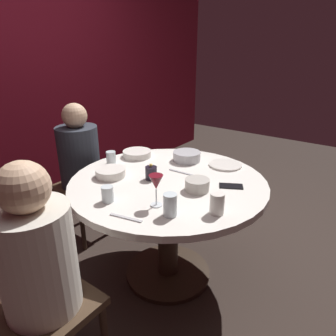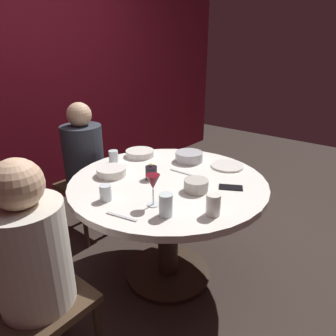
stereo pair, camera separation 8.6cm
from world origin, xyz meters
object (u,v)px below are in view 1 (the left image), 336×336
bowl_serving_large (187,156)px  dinner_plate (225,165)px  bowl_small_white (137,154)px  cup_by_right_diner (108,194)px  cup_center_front (111,158)px  wine_glass (156,184)px  cell_phone (231,186)px  candle_holder (151,173)px  cup_near_candle (170,205)px  bowl_sauce_side (197,185)px  seated_diner_left (37,260)px  dining_table (168,203)px  seated_diner_back (79,157)px  cup_by_left_diner (217,203)px  bowl_salad_center (111,173)px

bowl_serving_large → dinner_plate: bearing=-74.8°
bowl_serving_large → bowl_small_white: bearing=112.9°
cup_by_right_diner → cup_center_front: 0.58m
wine_glass → cup_by_right_diner: wine_glass is taller
cell_phone → wine_glass: bearing=-55.0°
candle_holder → bowl_serving_large: (0.42, 0.00, -0.01)m
candle_holder → cup_near_candle: bearing=-128.9°
bowl_sauce_side → cup_center_front: (0.01, 0.72, 0.01)m
candle_holder → cup_near_candle: (-0.29, -0.36, 0.02)m
seated_diner_left → bowl_small_white: seated_diner_left is taller
dining_table → candle_holder: (-0.06, 0.09, 0.21)m
seated_diner_back → candle_holder: seated_diner_back is taller
candle_holder → wine_glass: wine_glass is taller
cell_phone → cup_by_left_diner: bearing=-15.8°
candle_holder → cup_by_right_diner: candle_holder is taller
cup_by_right_diner → wine_glass: bearing=-63.5°
wine_glass → bowl_serving_large: size_ratio=0.87×
bowl_serving_large → cup_center_front: bearing=132.8°
bowl_serving_large → bowl_sauce_side: same height
wine_glass → cup_by_right_diner: bearing=116.5°
seated_diner_left → cup_by_right_diner: (0.49, 0.09, 0.08)m
dining_table → candle_holder: size_ratio=11.77×
candle_holder → bowl_small_white: 0.44m
seated_diner_left → cell_phone: seated_diner_left is taller
candle_holder → cup_by_left_diner: (-0.13, -0.54, 0.01)m
dining_table → dinner_plate: size_ratio=5.45×
dinner_plate → cup_by_right_diner: cup_by_right_diner is taller
dinner_plate → bowl_serving_large: bearing=105.2°
cup_by_left_diner → cup_center_front: cup_by_left_diner is taller
cup_center_front → cup_by_left_diner: bearing=-100.6°
dinner_plate → dining_table: bearing=156.8°
dinner_plate → bowl_salad_center: (-0.61, 0.52, 0.02)m
bowl_serving_large → bowl_sauce_side: (-0.38, -0.32, 0.00)m
wine_glass → cup_near_candle: size_ratio=1.49×
bowl_salad_center → cup_near_candle: 0.62m
wine_glass → cup_by_left_diner: size_ratio=1.56×
seated_diner_back → bowl_salad_center: bearing=-18.0°
seated_diner_left → bowl_sauce_side: seated_diner_left is taller
seated_diner_left → dinner_plate: 1.37m
seated_diner_left → cup_near_candle: bearing=-25.1°
seated_diner_back → bowl_small_white: (0.21, -0.44, 0.06)m
dinner_plate → cup_near_candle: size_ratio=1.94×
dinner_plate → cup_by_right_diner: 0.91m
cup_center_front → dinner_plate: bearing=-56.6°
seated_diner_left → bowl_salad_center: 0.81m
bowl_small_white → cup_near_candle: size_ratio=1.83×
bowl_salad_center → cup_by_left_diner: 0.78m
wine_glass → bowl_small_white: 0.80m
bowl_sauce_side → bowl_serving_large: bearing=40.1°
bowl_small_white → cup_center_front: 0.23m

